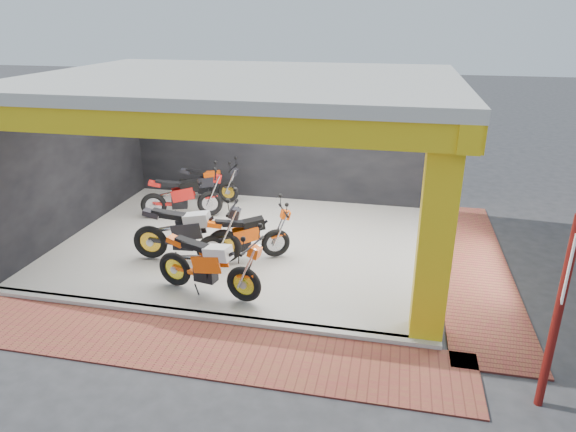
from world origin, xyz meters
TOP-DOWN VIEW (x-y plane):
  - ground at (0.00, 0.00)m, footprint 80.00×80.00m
  - showroom_floor at (0.00, 2.00)m, footprint 8.00×6.00m
  - showroom_ceiling at (0.00, 2.00)m, footprint 8.40×6.40m
  - back_wall at (0.00, 5.10)m, footprint 8.20×0.20m
  - left_wall at (-4.10, 2.00)m, footprint 0.20×6.20m
  - corner_column at (3.75, -0.75)m, footprint 0.50×0.50m
  - header_beam_front at (0.00, -1.00)m, footprint 8.40×0.30m
  - header_beam_right at (4.00, 2.00)m, footprint 0.30×6.40m
  - floor_kerb at (0.00, -1.02)m, footprint 8.00×0.20m
  - paver_front at (0.00, -1.80)m, footprint 9.00×1.40m
  - paver_right at (4.80, 2.00)m, footprint 1.40×7.00m
  - signpost at (5.17, -2.01)m, footprint 0.12×0.37m
  - moto_hero at (0.68, -0.50)m, footprint 2.32×1.23m
  - moto_row_a at (-0.14, 0.88)m, footprint 2.45×1.08m
  - moto_row_b at (0.80, 1.36)m, footprint 2.15×1.56m
  - moto_row_c at (-1.22, 4.35)m, footprint 1.91×0.72m
  - moto_row_d at (-1.34, 3.30)m, footprint 2.26×1.41m

SIDE VIEW (x-z plane):
  - ground at x=0.00m, z-range 0.00..0.00m
  - paver_front at x=0.00m, z-range 0.00..0.03m
  - paver_right at x=4.80m, z-range 0.00..0.03m
  - showroom_floor at x=0.00m, z-range 0.00..0.10m
  - floor_kerb at x=0.00m, z-range 0.00..0.10m
  - moto_row_c at x=-1.22m, z-range 0.10..1.26m
  - moto_row_b at x=0.80m, z-range 0.10..1.34m
  - moto_row_d at x=-1.34m, z-range 0.10..1.39m
  - moto_hero at x=0.68m, z-range 0.10..1.45m
  - moto_row_a at x=-0.14m, z-range 0.10..1.55m
  - signpost at x=5.17m, z-range 0.13..2.82m
  - back_wall at x=0.00m, z-range 0.00..3.50m
  - left_wall at x=-4.10m, z-range 0.00..3.50m
  - corner_column at x=3.75m, z-range 0.00..3.50m
  - header_beam_front at x=0.00m, z-range 3.10..3.50m
  - header_beam_right at x=4.00m, z-range 3.10..3.50m
  - showroom_ceiling at x=0.00m, z-range 3.50..3.70m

